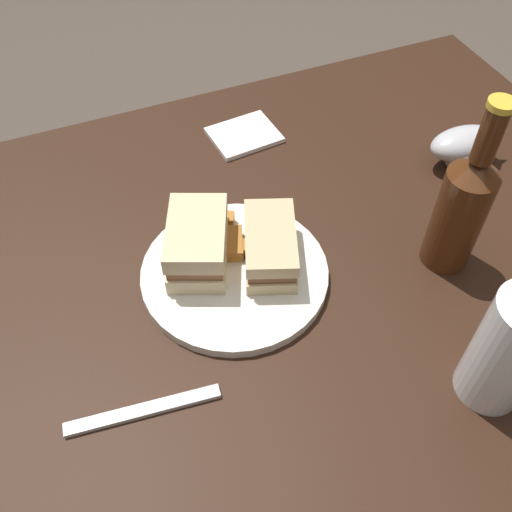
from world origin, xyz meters
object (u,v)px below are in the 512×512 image
object	(u,v)px
sandwich_half_right	(197,243)
napkin	(244,135)
gravy_boat	(466,144)
pint_glass	(505,356)
fork	(144,410)
plate	(235,273)
cider_bottle	(462,207)
sandwich_half_left	(270,245)

from	to	relation	value
sandwich_half_right	napkin	distance (m)	0.29
sandwich_half_right	gravy_boat	world-z (taller)	sandwich_half_right
pint_glass	gravy_boat	size ratio (longest dim) A/B	1.21
napkin	fork	world-z (taller)	napkin
plate	napkin	xyz separation A→B (m)	(0.12, 0.28, -0.00)
gravy_boat	cider_bottle	xyz separation A→B (m)	(-0.14, -0.16, 0.06)
sandwich_half_right	plate	bearing A→B (deg)	-43.39
pint_glass	cider_bottle	world-z (taller)	cider_bottle
sandwich_half_left	sandwich_half_right	distance (m)	0.10
plate	cider_bottle	size ratio (longest dim) A/B	0.98
sandwich_half_left	pint_glass	size ratio (longest dim) A/B	0.86
cider_bottle	fork	distance (m)	0.47
napkin	sandwich_half_right	bearing A→B (deg)	-124.01
pint_glass	sandwich_half_right	bearing A→B (deg)	129.85
pint_glass	gravy_boat	distance (m)	0.41
plate	sandwich_half_right	size ratio (longest dim) A/B	1.80
sandwich_half_right	napkin	world-z (taller)	sandwich_half_right
sandwich_half_right	fork	xyz separation A→B (m)	(-0.13, -0.18, -0.05)
pint_glass	plate	bearing A→B (deg)	128.83
sandwich_half_right	sandwich_half_left	bearing A→B (deg)	-20.80
sandwich_half_left	cider_bottle	world-z (taller)	cider_bottle
gravy_boat	fork	xyz separation A→B (m)	(-0.59, -0.22, -0.04)
napkin	gravy_boat	bearing A→B (deg)	-33.20
sandwich_half_right	pint_glass	xyz separation A→B (m)	(0.25, -0.30, 0.02)
sandwich_half_right	cider_bottle	bearing A→B (deg)	-19.76
sandwich_half_right	gravy_boat	xyz separation A→B (m)	(0.46, 0.04, -0.01)
plate	pint_glass	bearing A→B (deg)	-51.17
plate	napkin	bearing A→B (deg)	65.76
cider_bottle	sandwich_half_left	bearing A→B (deg)	160.64
pint_glass	cider_bottle	xyz separation A→B (m)	(0.07, 0.19, 0.03)
gravy_boat	cider_bottle	world-z (taller)	cider_bottle
cider_bottle	napkin	xyz separation A→B (m)	(-0.16, 0.36, -0.10)
pint_glass	fork	bearing A→B (deg)	162.01
plate	gravy_boat	bearing A→B (deg)	10.55
plate	fork	size ratio (longest dim) A/B	1.41
pint_glass	fork	size ratio (longest dim) A/B	0.90
gravy_boat	cider_bottle	size ratio (longest dim) A/B	0.52
pint_glass	napkin	xyz separation A→B (m)	(-0.09, 0.54, -0.07)
sandwich_half_right	fork	world-z (taller)	sandwich_half_right
napkin	sandwich_half_left	bearing A→B (deg)	-104.75
pint_glass	napkin	distance (m)	0.56
sandwich_half_left	sandwich_half_right	world-z (taller)	sandwich_half_right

